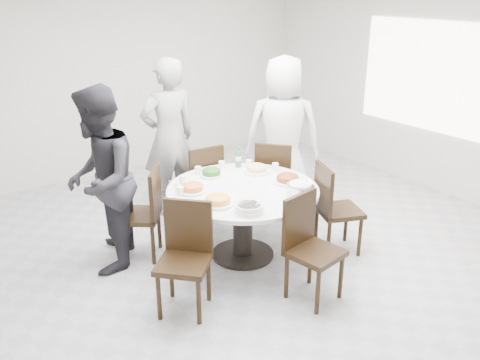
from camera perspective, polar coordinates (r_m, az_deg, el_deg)
floor at (r=5.54m, az=0.82°, el=-7.14°), size 6.00×6.00×0.01m
wall_back at (r=7.60m, az=-12.92°, el=11.37°), size 6.00×0.01×2.80m
wall_right at (r=7.19m, az=20.83°, el=9.99°), size 0.01×6.00×2.80m
window at (r=7.16m, az=20.84°, el=10.76°), size 0.04×2.20×1.40m
dining_table at (r=5.15m, az=0.32°, el=-4.79°), size 1.50×1.50×0.75m
chair_ne at (r=6.04m, az=3.96°, el=0.22°), size 0.59×0.59×0.95m
chair_n at (r=5.91m, az=-4.55°, el=-0.28°), size 0.45×0.45×0.95m
chair_nw at (r=5.21m, az=-11.40°, el=-3.70°), size 0.59×0.59×0.95m
chair_sw at (r=4.30m, az=-6.39°, el=-9.05°), size 0.59×0.59×0.95m
chair_s at (r=4.48m, az=8.46°, el=-7.84°), size 0.48×0.48×0.95m
chair_se at (r=5.31m, az=11.10°, el=-3.17°), size 0.55×0.55×0.95m
diner_right at (r=6.19m, az=4.83°, el=5.25°), size 1.09×1.03×1.87m
diner_middle at (r=6.04m, az=-7.99°, el=4.71°), size 0.70×0.47×1.87m
diner_left at (r=4.95m, az=-15.43°, el=-0.08°), size 1.03×1.10×1.80m
dish_greens at (r=5.30m, az=-3.23°, el=0.74°), size 0.25×0.25×0.06m
dish_pale at (r=5.40m, az=1.88°, el=1.22°), size 0.27×0.27×0.07m
dish_orange at (r=4.91m, az=-5.37°, el=-0.97°), size 0.27×0.27×0.07m
dish_redbrown at (r=5.14m, az=5.36°, el=0.08°), size 0.29×0.29×0.07m
dish_tofu at (r=4.61m, az=-2.49°, el=-2.36°), size 0.29×0.29×0.08m
rice_bowl at (r=4.83m, az=6.77°, el=-1.14°), size 0.27×0.27×0.11m
soup_bowl at (r=4.46m, az=1.04°, el=-3.19°), size 0.25×0.25×0.08m
beverage_bottle at (r=5.54m, az=-0.20°, el=2.62°), size 0.07×0.07×0.23m
tea_cups at (r=5.50m, az=-3.61°, el=1.59°), size 0.07×0.07×0.08m
chopsticks at (r=5.51m, az=-4.06°, el=1.25°), size 0.24×0.04×0.01m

